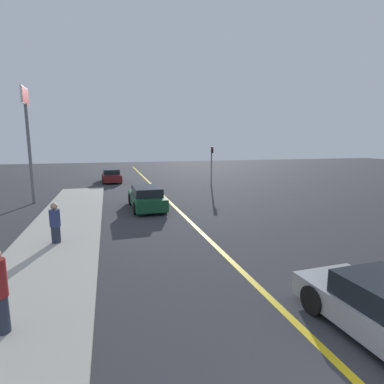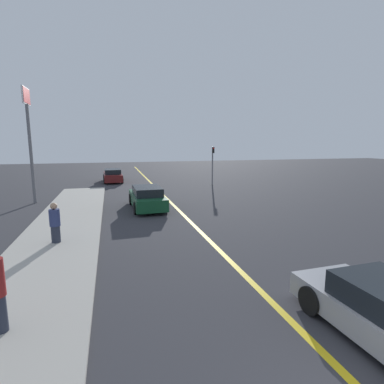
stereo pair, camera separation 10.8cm
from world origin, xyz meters
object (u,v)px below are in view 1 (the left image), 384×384
at_px(car_ahead_center, 147,198).
at_px(pedestrian_mid_group, 55,223).
at_px(car_far_distant, 112,176).
at_px(traffic_light, 212,162).
at_px(roadside_sign, 27,122).

xyz_separation_m(car_ahead_center, pedestrian_mid_group, (-4.31, -5.77, 0.24)).
xyz_separation_m(car_ahead_center, car_far_distant, (-1.91, 13.40, -0.02)).
bearing_deg(traffic_light, car_ahead_center, -130.54).
distance_m(traffic_light, roadside_sign, 15.37).
xyz_separation_m(car_far_distant, roadside_sign, (-5.19, -9.76, 4.68)).
bearing_deg(car_far_distant, traffic_light, -30.81).
bearing_deg(pedestrian_mid_group, roadside_sign, 106.55).
relative_size(traffic_light, roadside_sign, 0.48).
height_order(car_far_distant, pedestrian_mid_group, pedestrian_mid_group).
bearing_deg(traffic_light, roadside_sign, -161.60).
distance_m(car_ahead_center, roadside_sign, 9.25).
bearing_deg(car_ahead_center, car_far_distant, 96.61).
height_order(traffic_light, roadside_sign, roadside_sign).
height_order(car_ahead_center, roadside_sign, roadside_sign).
bearing_deg(traffic_light, pedestrian_mid_group, -129.05).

